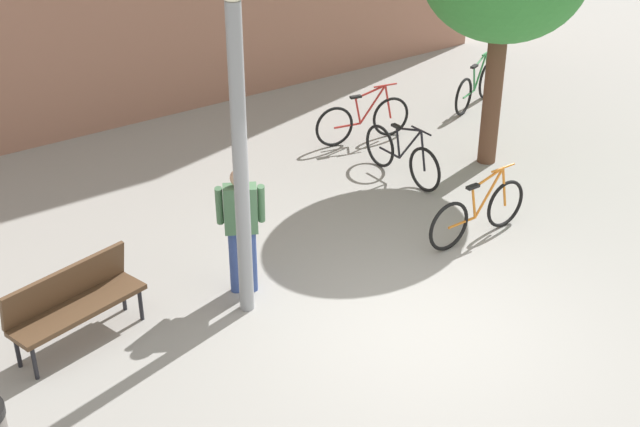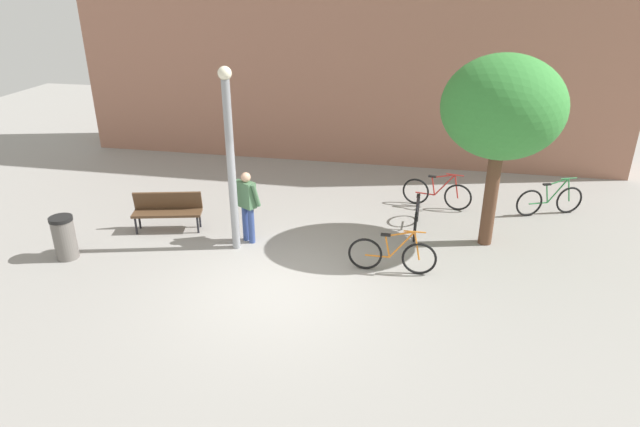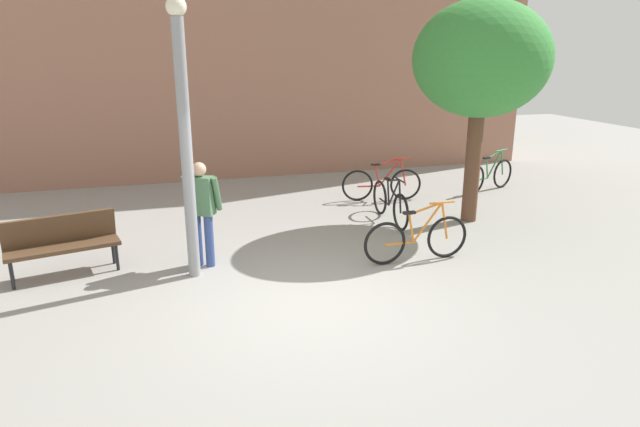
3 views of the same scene
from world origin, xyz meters
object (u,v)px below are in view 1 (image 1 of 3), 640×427
object	(u,v)px
person_by_lamppost	(241,222)
bicycle_orange	(478,213)
bicycle_black	(402,156)
park_bench	(73,299)
bicycle_green	(476,87)
lamppost	(239,142)
bicycle_red	(363,120)

from	to	relation	value
person_by_lamppost	bicycle_orange	size ratio (longest dim) A/B	0.92
person_by_lamppost	bicycle_black	world-z (taller)	person_by_lamppost
bicycle_orange	park_bench	bearing A→B (deg)	169.38
person_by_lamppost	bicycle_orange	world-z (taller)	person_by_lamppost
person_by_lamppost	bicycle_green	world-z (taller)	person_by_lamppost
lamppost	park_bench	size ratio (longest dim) A/B	2.39
lamppost	person_by_lamppost	size ratio (longest dim) A/B	2.39
person_by_lamppost	bicycle_red	size ratio (longest dim) A/B	0.94
person_by_lamppost	bicycle_black	xyz separation A→B (m)	(3.73, 1.29, -0.58)
bicycle_orange	lamppost	bearing A→B (deg)	173.30
park_bench	bicycle_red	xyz separation A→B (m)	(6.27, 2.60, -0.16)
bicycle_black	bicycle_green	world-z (taller)	same
lamppost	bicycle_orange	xyz separation A→B (m)	(3.50, -0.41, -1.80)
person_by_lamppost	bicycle_green	size ratio (longest dim) A/B	0.98
park_bench	bicycle_green	distance (m)	9.46
person_by_lamppost	lamppost	bearing A→B (deg)	-117.02
park_bench	bicycle_green	world-z (taller)	bicycle_green
bicycle_black	bicycle_red	size ratio (longest dim) A/B	1.01
person_by_lamppost	park_bench	world-z (taller)	person_by_lamppost
bicycle_green	bicycle_red	distance (m)	2.80
bicycle_green	person_by_lamppost	bearing A→B (deg)	-157.48
park_bench	bicycle_orange	size ratio (longest dim) A/B	0.92
bicycle_black	bicycle_green	distance (m)	3.64
person_by_lamppost	bicycle_red	world-z (taller)	person_by_lamppost
park_bench	lamppost	bearing A→B (deg)	-17.58
lamppost	person_by_lamppost	bearing A→B (deg)	62.98
bicycle_green	bicycle_orange	world-z (taller)	same
park_bench	bicycle_black	bearing A→B (deg)	10.29
bicycle_black	park_bench	bearing A→B (deg)	-169.71
person_by_lamppost	park_bench	distance (m)	2.13
lamppost	bicycle_orange	distance (m)	3.96
lamppost	bicycle_green	xyz separation A→B (m)	(7.18, 3.26, -1.80)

